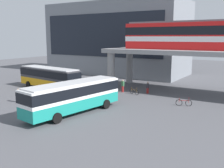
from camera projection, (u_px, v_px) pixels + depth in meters
ground_plane at (112, 92)px, 37.20m from camera, size 120.00×120.00×0.00m
station_building at (117, 39)px, 55.71m from camera, size 28.72×12.58×14.45m
elevated_platform at (211, 56)px, 34.31m from camera, size 29.52×7.38×5.92m
train at (210, 35)px, 33.96m from camera, size 23.37×2.96×3.84m
bus_main at (73, 94)px, 26.42m from camera, size 4.17×11.30×3.22m
bus_secondary at (49, 76)px, 38.75m from camera, size 11.28×3.95×3.22m
bicycle_red at (184, 103)px, 29.66m from camera, size 1.71×0.64×1.04m
bicycle_brown at (134, 92)px, 35.65m from camera, size 1.68×0.72×1.04m
pedestrian_at_kerb at (19, 96)px, 31.10m from camera, size 0.46×0.38×1.69m
pedestrian_near_building at (148, 88)px, 36.18m from camera, size 0.32×0.43×1.57m
pedestrian_walking_across at (123, 86)px, 36.95m from camera, size 0.45×0.34×1.77m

